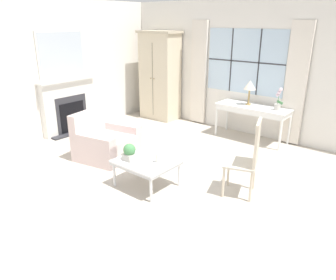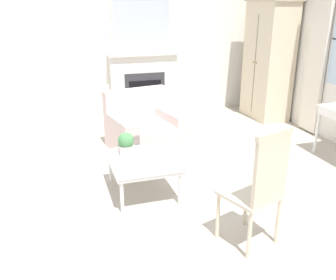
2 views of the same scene
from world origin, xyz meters
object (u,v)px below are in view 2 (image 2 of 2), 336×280
Objects in this scene: armoire at (268,60)px; armchair_upholstered at (145,131)px; pillar_candle at (151,159)px; potted_plant_small at (126,143)px; fireplace at (144,78)px; coffee_table at (143,162)px; side_chair_wooden at (260,184)px.

armoire is 2.85m from armchair_upholstered.
potted_plant_small is at bearing -153.77° from pillar_candle.
fireplace is at bearing 162.16° from potted_plant_small.
armoire is at bearing 109.58° from armchair_upholstered.
coffee_table is 5.37× the size of pillar_candle.
armoire is at bearing 69.76° from fireplace.
coffee_table is at bearing -14.26° from fireplace.
armchair_upholstered is at bearing -13.81° from fireplace.
armchair_upholstered reaches higher than potted_plant_small.
coffee_table is at bearing -165.05° from pillar_candle.
potted_plant_small is (1.16, -0.50, 0.27)m from armchair_upholstered.
coffee_table is at bearing -52.14° from armoire.
armoire is 13.54× the size of pillar_candle.
side_chair_wooden is 4.39× the size of potted_plant_small.
potted_plant_small is (2.07, -3.07, -0.53)m from armoire.
pillar_candle reaches higher than coffee_table.
pillar_candle is at bearing -12.67° from fireplace.
fireplace is at bearing 167.33° from pillar_candle.
side_chair_wooden reaches higher than armchair_upholstered.
armoire is 1.92× the size of side_chair_wooden.
fireplace is at bearing -110.24° from armoire.
side_chair_wooden is (3.56, -2.21, -0.46)m from armoire.
armoire is (0.79, 2.15, 0.36)m from fireplace.
armchair_upholstered is 7.19× the size of pillar_candle.
fireplace is 1.02× the size of armoire.
potted_plant_small is 1.61× the size of pillar_candle.
armchair_upholstered is 4.48× the size of potted_plant_small.
potted_plant_small reaches higher than coffee_table.
potted_plant_small is at bearing -17.84° from fireplace.
potted_plant_small is at bearing -23.44° from armchair_upholstered.
armoire is 3.75m from potted_plant_small.
fireplace is 4.35m from side_chair_wooden.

